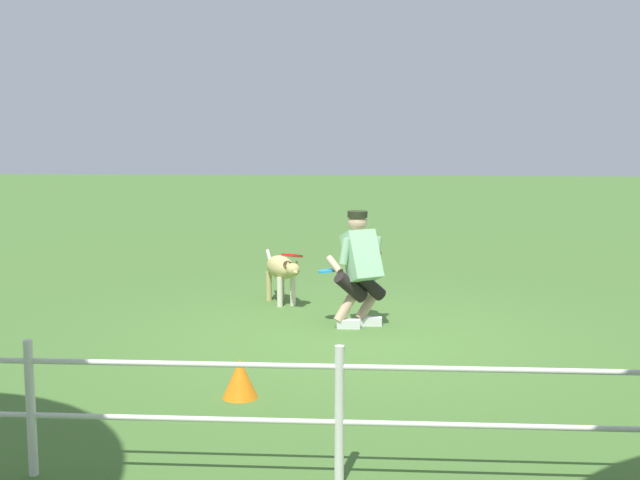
{
  "coord_description": "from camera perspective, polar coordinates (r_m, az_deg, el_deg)",
  "views": [
    {
      "loc": [
        -0.21,
        8.45,
        2.21
      ],
      "look_at": [
        0.43,
        -1.16,
        0.9
      ],
      "focal_mm": 46.61,
      "sensor_mm": 36.0,
      "label": 1
    }
  ],
  "objects": [
    {
      "name": "ground_plane",
      "position": [
        8.74,
        2.34,
        -6.91
      ],
      "size": [
        60.0,
        60.0,
        0.0
      ],
      "primitive_type": "plane",
      "color": "#46702F"
    },
    {
      "name": "person",
      "position": [
        9.17,
        2.77,
        -1.75
      ],
      "size": [
        0.71,
        0.54,
        1.29
      ],
      "rotation": [
        0.0,
        0.0,
        -1.02
      ],
      "color": "silver",
      "rests_on": "ground_plane"
    },
    {
      "name": "dog",
      "position": [
        10.44,
        -2.63,
        -2.05
      ],
      "size": [
        0.58,
        1.0,
        0.62
      ],
      "rotation": [
        0.0,
        0.0,
        2.04
      ],
      "color": "tan",
      "rests_on": "ground_plane"
    },
    {
      "name": "frisbee_flying",
      "position": [
        10.11,
        -1.93,
        -1.07
      ],
      "size": [
        0.3,
        0.29,
        0.1
      ],
      "primitive_type": "cylinder",
      "rotation": [
        0.21,
        -0.09,
        0.12
      ],
      "color": "red"
    },
    {
      "name": "frisbee_held",
      "position": [
        9.33,
        0.55,
        -2.12
      ],
      "size": [
        0.31,
        0.31,
        0.06
      ],
      "primitive_type": "cylinder",
      "rotation": [
        0.1,
        0.08,
        0.52
      ],
      "color": "#1E96DE",
      "rests_on": "person"
    },
    {
      "name": "fence",
      "position": [
        5.22,
        1.34,
        -11.15
      ],
      "size": [
        15.72,
        0.06,
        0.89
      ],
      "color": "white",
      "rests_on": "ground_plane"
    },
    {
      "name": "training_cone",
      "position": [
        6.94,
        -5.51,
        -9.43
      ],
      "size": [
        0.29,
        0.29,
        0.33
      ],
      "primitive_type": "cone",
      "color": "orange",
      "rests_on": "ground_plane"
    }
  ]
}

